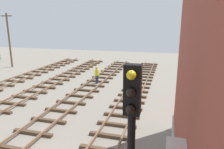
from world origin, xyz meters
TOP-DOWN VIEW (x-y plane):
  - utility_pole_far at (-18.15, 18.84)m, footprint 1.80×0.24m
  - track_worker_distant at (-3.35, 14.18)m, footprint 0.40×0.40m

SIDE VIEW (x-z plane):
  - track_worker_distant at x=-3.35m, z-range -0.01..1.86m
  - utility_pole_far at x=-18.15m, z-range 0.19..7.82m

